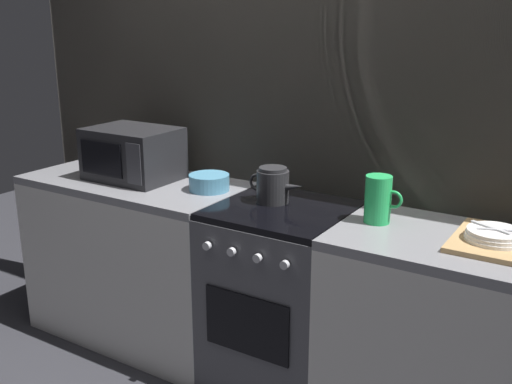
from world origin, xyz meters
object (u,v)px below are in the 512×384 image
(stove_unit, at_px, (281,298))
(dish_pile, at_px, (495,239))
(kettle, at_px, (273,185))
(pitcher, at_px, (378,199))
(microwave, at_px, (133,154))
(mixing_bowl, at_px, (209,182))

(stove_unit, height_order, dish_pile, dish_pile)
(kettle, bearing_deg, dish_pile, -0.92)
(pitcher, height_order, dish_pile, pitcher)
(microwave, xyz_separation_m, dish_pile, (1.82, 0.01, -0.11))
(microwave, height_order, kettle, microwave)
(kettle, height_order, mixing_bowl, kettle)
(stove_unit, relative_size, kettle, 3.16)
(stove_unit, bearing_deg, mixing_bowl, 173.65)
(microwave, bearing_deg, kettle, 1.97)
(mixing_bowl, distance_m, dish_pile, 1.35)
(stove_unit, distance_m, kettle, 0.54)
(kettle, relative_size, mixing_bowl, 1.42)
(pitcher, bearing_deg, stove_unit, -175.22)
(kettle, xyz_separation_m, dish_pile, (0.98, -0.02, -0.06))
(mixing_bowl, height_order, pitcher, pitcher)
(microwave, relative_size, kettle, 1.62)
(kettle, distance_m, pitcher, 0.51)
(microwave, relative_size, dish_pile, 1.15)
(kettle, distance_m, dish_pile, 0.98)
(microwave, xyz_separation_m, pitcher, (1.35, 0.02, -0.03))
(stove_unit, bearing_deg, kettle, 149.27)
(dish_pile, bearing_deg, stove_unit, -178.06)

